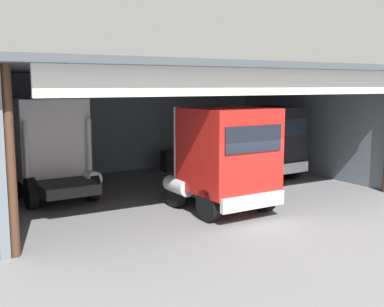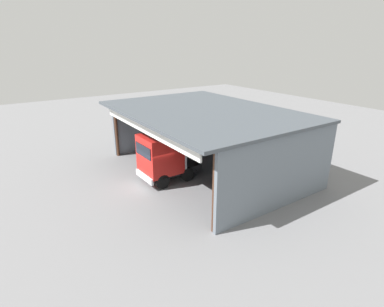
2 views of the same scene
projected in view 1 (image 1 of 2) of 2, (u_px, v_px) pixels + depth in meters
ground_plane at (246, 218)px, 14.87m from camera, size 80.00×80.00×0.00m
workshop_shed at (165, 103)px, 19.17m from camera, size 14.98×10.82×4.88m
truck_white_center_bay at (50, 145)px, 17.40m from camera, size 2.71×4.40×3.70m
truck_red_yard_outside at (224, 157)px, 15.36m from camera, size 2.74×4.46×3.47m
truck_black_right_bay at (263, 140)px, 20.92m from camera, size 2.74×4.74×3.23m
oil_drum at (85, 169)px, 20.85m from camera, size 0.58×0.58×0.93m
tool_cart at (171, 161)px, 22.89m from camera, size 0.90×0.60×1.00m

